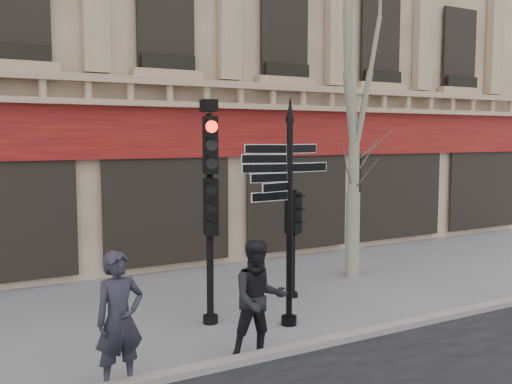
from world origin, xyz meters
TOP-DOWN VIEW (x-y plane):
  - ground at (0.00, 0.00)m, footprint 80.00×80.00m
  - kerb at (0.00, -1.40)m, footprint 80.00×0.25m
  - fingerpost at (0.44, -0.20)m, footprint 1.97×1.97m
  - traffic_signal_main at (-0.80, 0.60)m, footprint 0.53×0.44m
  - traffic_signal_secondary at (1.50, 1.30)m, footprint 0.42×0.32m
  - plane_tree at (3.85, 2.18)m, footprint 3.08×3.08m
  - pedestrian_a at (-3.05, -1.30)m, footprint 0.75×0.54m
  - pedestrian_b at (-0.83, -1.30)m, footprint 1.05×0.89m

SIDE VIEW (x-z plane):
  - ground at x=0.00m, z-range 0.00..0.00m
  - kerb at x=0.00m, z-range 0.00..0.12m
  - pedestrian_b at x=-0.83m, z-range 0.00..1.89m
  - pedestrian_a at x=-3.05m, z-range 0.00..1.93m
  - traffic_signal_secondary at x=1.50m, z-range 0.46..2.76m
  - traffic_signal_main at x=-0.80m, z-range 0.55..4.71m
  - fingerpost at x=0.44m, z-range 0.72..4.94m
  - plane_tree at x=3.85m, z-range 1.65..9.82m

